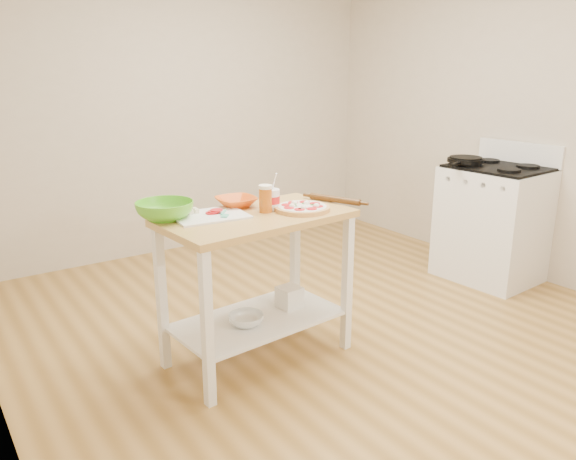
% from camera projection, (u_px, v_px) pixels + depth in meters
% --- Properties ---
extents(room_shell, '(4.04, 4.54, 2.74)m').
position_uv_depth(room_shell, '(340.00, 128.00, 3.40)').
color(room_shell, '#A97E3E').
rests_on(room_shell, ground).
extents(prep_island, '(1.12, 0.67, 0.90)m').
position_uv_depth(prep_island, '(257.00, 257.00, 3.25)').
color(prep_island, tan).
rests_on(prep_island, ground).
extents(gas_stove, '(0.67, 0.77, 1.11)m').
position_uv_depth(gas_stove, '(492.00, 223.00, 4.59)').
color(gas_stove, white).
rests_on(gas_stove, ground).
extents(skillet, '(0.45, 0.29, 0.03)m').
position_uv_depth(skillet, '(465.00, 160.00, 4.53)').
color(skillet, black).
rests_on(skillet, gas_stove).
extents(pizza, '(0.33, 0.33, 0.05)m').
position_uv_depth(pizza, '(302.00, 208.00, 3.27)').
color(pizza, '#E9AF63').
rests_on(pizza, prep_island).
extents(cutting_board, '(0.43, 0.34, 0.04)m').
position_uv_depth(cutting_board, '(209.00, 215.00, 3.14)').
color(cutting_board, white).
rests_on(cutting_board, prep_island).
extents(spatula, '(0.10, 0.14, 0.01)m').
position_uv_depth(spatula, '(224.00, 214.00, 3.13)').
color(spatula, '#4DC7A8').
rests_on(spatula, cutting_board).
extents(knife, '(0.26, 0.11, 0.01)m').
position_uv_depth(knife, '(170.00, 215.00, 3.10)').
color(knife, silver).
rests_on(knife, cutting_board).
extents(orange_bowl, '(0.25, 0.25, 0.06)m').
position_uv_depth(orange_bowl, '(236.00, 202.00, 3.36)').
color(orange_bowl, '#E05511').
rests_on(orange_bowl, prep_island).
extents(green_bowl, '(0.36, 0.36, 0.10)m').
position_uv_depth(green_bowl, '(165.00, 210.00, 3.07)').
color(green_bowl, '#52B522').
rests_on(green_bowl, prep_island).
extents(beer_pint, '(0.08, 0.08, 0.16)m').
position_uv_depth(beer_pint, '(266.00, 198.00, 3.22)').
color(beer_pint, '#B75811').
rests_on(beer_pint, prep_island).
extents(yogurt_tub, '(0.10, 0.10, 0.22)m').
position_uv_depth(yogurt_tub, '(271.00, 199.00, 3.27)').
color(yogurt_tub, white).
rests_on(yogurt_tub, prep_island).
extents(rolling_pin, '(0.16, 0.33, 0.04)m').
position_uv_depth(rolling_pin, '(335.00, 200.00, 3.45)').
color(rolling_pin, '#4F2F12').
rests_on(rolling_pin, prep_island).
extents(shelf_glass_bowl, '(0.25, 0.25, 0.06)m').
position_uv_depth(shelf_glass_bowl, '(246.00, 320.00, 3.26)').
color(shelf_glass_bowl, silver).
rests_on(shelf_glass_bowl, prep_island).
extents(shelf_bin, '(0.14, 0.14, 0.13)m').
position_uv_depth(shelf_bin, '(289.00, 297.00, 3.49)').
color(shelf_bin, white).
rests_on(shelf_bin, prep_island).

